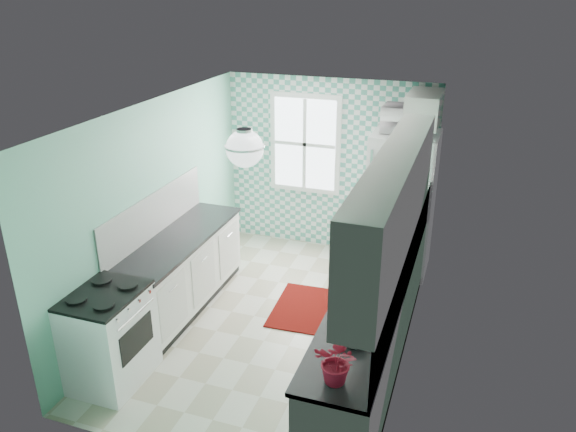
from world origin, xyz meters
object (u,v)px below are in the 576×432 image
(fridge, at_px, (401,203))
(microwave, at_px, (408,119))
(ceiling_light, at_px, (245,148))
(sink, at_px, (392,245))
(stove, at_px, (109,336))
(potted_plant, at_px, (338,362))
(fruit_bowl, at_px, (353,340))

(fridge, relative_size, microwave, 3.12)
(ceiling_light, relative_size, sink, 0.66)
(stove, xyz_separation_m, sink, (2.40, 2.05, 0.43))
(fridge, xyz_separation_m, sink, (0.09, -1.25, -0.03))
(sink, relative_size, potted_plant, 1.46)
(ceiling_light, xyz_separation_m, fruit_bowl, (1.20, -0.64, -1.35))
(fruit_bowl, bearing_deg, stove, -178.60)
(ceiling_light, height_order, microwave, ceiling_light)
(fruit_bowl, height_order, microwave, microwave)
(microwave, bearing_deg, ceiling_light, 68.87)
(microwave, bearing_deg, stove, 57.03)
(ceiling_light, xyz_separation_m, sink, (1.20, 1.35, -1.39))
(stove, distance_m, potted_plant, 2.52)
(ceiling_light, distance_m, potted_plant, 2.06)
(sink, xyz_separation_m, potted_plant, (-0.00, -2.51, 0.19))
(microwave, bearing_deg, potted_plant, 93.43)
(fridge, bearing_deg, ceiling_light, -115.62)
(fruit_bowl, bearing_deg, sink, 89.89)
(sink, bearing_deg, stove, -136.64)
(ceiling_light, relative_size, potted_plant, 0.96)
(stove, xyz_separation_m, fruit_bowl, (2.40, 0.06, 0.47))
(stove, distance_m, fruit_bowl, 2.44)
(sink, bearing_deg, fruit_bowl, -87.20)
(sink, height_order, fruit_bowl, sink)
(sink, relative_size, fruit_bowl, 1.99)
(fridge, relative_size, sink, 3.62)
(fridge, distance_m, microwave, 1.13)
(stove, height_order, potted_plant, potted_plant)
(ceiling_light, bearing_deg, microwave, 66.81)
(fridge, xyz_separation_m, fruit_bowl, (0.09, -3.24, 0.01))
(ceiling_light, height_order, stove, ceiling_light)
(sink, bearing_deg, microwave, 97.21)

